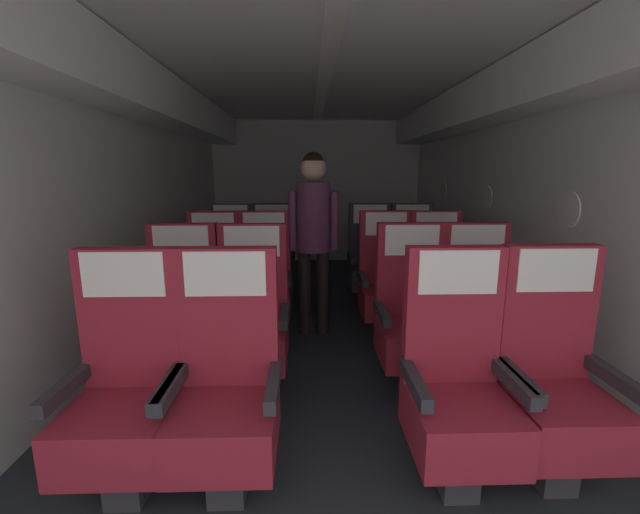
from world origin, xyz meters
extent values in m
cube|color=#23282D|center=(0.00, 3.28, -0.01)|extent=(3.56, 6.96, 0.02)
cube|color=silver|center=(-1.68, 3.28, 1.14)|extent=(0.08, 6.56, 2.27)
cube|color=silver|center=(1.68, 3.28, 1.14)|extent=(0.08, 6.56, 2.27)
cube|color=silver|center=(0.00, 3.28, 2.27)|extent=(3.44, 6.56, 0.06)
cube|color=silver|center=(0.00, 6.58, 1.14)|extent=(3.44, 0.06, 2.27)
cube|color=white|center=(-1.44, 3.28, 2.05)|extent=(0.40, 6.30, 0.36)
cube|color=white|center=(1.44, 3.28, 2.05)|extent=(0.40, 6.30, 0.36)
cube|color=white|center=(0.00, 3.28, 2.23)|extent=(0.12, 5.91, 0.02)
cylinder|color=white|center=(1.64, 2.63, 1.18)|extent=(0.01, 0.26, 0.26)
cylinder|color=white|center=(1.64, 3.94, 1.18)|extent=(0.01, 0.26, 0.26)
cylinder|color=white|center=(1.64, 5.25, 1.18)|extent=(0.01, 0.26, 0.26)
cube|color=#38383D|center=(-0.96, 1.47, 0.11)|extent=(0.16, 0.17, 0.23)
cube|color=maroon|center=(-0.96, 1.47, 0.34)|extent=(0.44, 0.46, 0.23)
cube|color=maroon|center=(-0.96, 1.66, 0.78)|extent=(0.44, 0.08, 0.65)
cube|color=#28282D|center=(-0.75, 1.47, 0.55)|extent=(0.05, 0.39, 0.06)
cube|color=#28282D|center=(-1.17, 1.47, 0.55)|extent=(0.05, 0.39, 0.06)
cube|color=silver|center=(-0.96, 1.61, 1.00)|extent=(0.36, 0.01, 0.20)
cube|color=#38383D|center=(-0.52, 1.46, 0.11)|extent=(0.16, 0.17, 0.23)
cube|color=maroon|center=(-0.52, 1.46, 0.34)|extent=(0.44, 0.46, 0.23)
cube|color=maroon|center=(-0.52, 1.65, 0.78)|extent=(0.44, 0.08, 0.65)
cube|color=#28282D|center=(-0.30, 1.46, 0.55)|extent=(0.05, 0.39, 0.06)
cube|color=#28282D|center=(-0.73, 1.46, 0.55)|extent=(0.05, 0.39, 0.06)
cube|color=silver|center=(-0.52, 1.61, 1.00)|extent=(0.36, 0.01, 0.20)
cube|color=#38383D|center=(0.97, 1.48, 0.11)|extent=(0.16, 0.17, 0.23)
cube|color=maroon|center=(0.97, 1.48, 0.34)|extent=(0.44, 0.46, 0.23)
cube|color=maroon|center=(0.97, 1.67, 0.78)|extent=(0.44, 0.08, 0.65)
cube|color=#28282D|center=(1.19, 1.48, 0.55)|extent=(0.05, 0.39, 0.06)
cube|color=#28282D|center=(0.76, 1.48, 0.55)|extent=(0.05, 0.39, 0.06)
cube|color=silver|center=(0.97, 1.63, 1.00)|extent=(0.36, 0.01, 0.20)
cube|color=#38383D|center=(0.51, 1.46, 0.11)|extent=(0.16, 0.17, 0.23)
cube|color=maroon|center=(0.51, 1.46, 0.34)|extent=(0.44, 0.46, 0.23)
cube|color=maroon|center=(0.51, 1.65, 0.78)|extent=(0.44, 0.08, 0.65)
cube|color=#28282D|center=(0.73, 1.46, 0.55)|extent=(0.05, 0.39, 0.06)
cube|color=#28282D|center=(0.30, 1.46, 0.55)|extent=(0.05, 0.39, 0.06)
cube|color=silver|center=(0.51, 1.61, 1.00)|extent=(0.36, 0.01, 0.20)
cube|color=#38383D|center=(-0.98, 2.36, 0.11)|extent=(0.16, 0.17, 0.23)
cube|color=maroon|center=(-0.98, 2.36, 0.34)|extent=(0.44, 0.46, 0.23)
cube|color=maroon|center=(-0.98, 2.55, 0.78)|extent=(0.44, 0.08, 0.65)
cube|color=#28282D|center=(-0.76, 2.36, 0.55)|extent=(0.05, 0.39, 0.06)
cube|color=#28282D|center=(-1.19, 2.36, 0.55)|extent=(0.05, 0.39, 0.06)
cube|color=silver|center=(-0.98, 2.50, 1.00)|extent=(0.36, 0.01, 0.20)
cube|color=#38383D|center=(-0.51, 2.33, 0.11)|extent=(0.16, 0.17, 0.23)
cube|color=maroon|center=(-0.51, 2.33, 0.34)|extent=(0.44, 0.46, 0.23)
cube|color=maroon|center=(-0.51, 2.52, 0.78)|extent=(0.44, 0.08, 0.65)
cube|color=#28282D|center=(-0.30, 2.33, 0.55)|extent=(0.05, 0.39, 0.06)
cube|color=#28282D|center=(-0.73, 2.33, 0.55)|extent=(0.05, 0.39, 0.06)
cube|color=silver|center=(-0.51, 2.48, 1.00)|extent=(0.36, 0.01, 0.20)
cube|color=#38383D|center=(0.97, 2.34, 0.11)|extent=(0.16, 0.17, 0.23)
cube|color=maroon|center=(0.97, 2.34, 0.34)|extent=(0.44, 0.46, 0.23)
cube|color=maroon|center=(0.97, 2.53, 0.78)|extent=(0.44, 0.08, 0.65)
cube|color=#28282D|center=(1.18, 2.34, 0.55)|extent=(0.05, 0.39, 0.06)
cube|color=#28282D|center=(0.75, 2.34, 0.55)|extent=(0.05, 0.39, 0.06)
cube|color=silver|center=(0.97, 2.49, 1.00)|extent=(0.36, 0.01, 0.20)
cube|color=#38383D|center=(0.53, 2.35, 0.11)|extent=(0.16, 0.17, 0.23)
cube|color=maroon|center=(0.53, 2.35, 0.34)|extent=(0.44, 0.46, 0.23)
cube|color=maroon|center=(0.53, 2.54, 0.78)|extent=(0.44, 0.08, 0.65)
cube|color=#28282D|center=(0.74, 2.35, 0.55)|extent=(0.05, 0.39, 0.06)
cube|color=#28282D|center=(0.32, 2.35, 0.55)|extent=(0.05, 0.39, 0.06)
cube|color=silver|center=(0.53, 2.49, 1.00)|extent=(0.36, 0.01, 0.20)
cube|color=#38383D|center=(-0.96, 3.23, 0.11)|extent=(0.16, 0.17, 0.23)
cube|color=maroon|center=(-0.96, 3.23, 0.34)|extent=(0.44, 0.46, 0.23)
cube|color=maroon|center=(-0.96, 3.42, 0.78)|extent=(0.44, 0.08, 0.65)
cube|color=#28282D|center=(-0.75, 3.23, 0.55)|extent=(0.05, 0.39, 0.06)
cube|color=#28282D|center=(-1.17, 3.23, 0.55)|extent=(0.05, 0.39, 0.06)
cube|color=silver|center=(-0.96, 3.37, 1.00)|extent=(0.36, 0.01, 0.20)
cube|color=#38383D|center=(-0.53, 3.23, 0.11)|extent=(0.16, 0.17, 0.23)
cube|color=maroon|center=(-0.53, 3.23, 0.34)|extent=(0.44, 0.46, 0.23)
cube|color=maroon|center=(-0.53, 3.43, 0.78)|extent=(0.44, 0.08, 0.65)
cube|color=#28282D|center=(-0.32, 3.23, 0.55)|extent=(0.05, 0.39, 0.06)
cube|color=#28282D|center=(-0.74, 3.23, 0.55)|extent=(0.05, 0.39, 0.06)
cube|color=silver|center=(-0.53, 3.38, 1.00)|extent=(0.36, 0.01, 0.20)
cube|color=#38383D|center=(0.96, 3.21, 0.11)|extent=(0.16, 0.17, 0.23)
cube|color=maroon|center=(0.96, 3.21, 0.34)|extent=(0.44, 0.46, 0.23)
cube|color=maroon|center=(0.96, 3.40, 0.78)|extent=(0.44, 0.08, 0.65)
cube|color=#28282D|center=(1.18, 3.21, 0.55)|extent=(0.05, 0.39, 0.06)
cube|color=#28282D|center=(0.75, 3.21, 0.55)|extent=(0.05, 0.39, 0.06)
cube|color=silver|center=(0.96, 3.36, 1.00)|extent=(0.36, 0.01, 0.20)
cube|color=#38383D|center=(0.53, 3.23, 0.11)|extent=(0.16, 0.17, 0.23)
cube|color=maroon|center=(0.53, 3.23, 0.34)|extent=(0.44, 0.46, 0.23)
cube|color=maroon|center=(0.53, 3.42, 0.78)|extent=(0.44, 0.08, 0.65)
cube|color=#28282D|center=(0.74, 3.23, 0.55)|extent=(0.05, 0.39, 0.06)
cube|color=#28282D|center=(0.31, 3.23, 0.55)|extent=(0.05, 0.39, 0.06)
cube|color=silver|center=(0.53, 3.37, 1.00)|extent=(0.36, 0.01, 0.20)
cube|color=#38383D|center=(-0.97, 4.09, 0.11)|extent=(0.16, 0.17, 0.23)
cube|color=#33333D|center=(-0.97, 4.09, 0.34)|extent=(0.44, 0.46, 0.23)
cube|color=#33333D|center=(-0.97, 4.28, 0.78)|extent=(0.44, 0.08, 0.65)
cube|color=#28282D|center=(-0.75, 4.09, 0.55)|extent=(0.05, 0.39, 0.06)
cube|color=#28282D|center=(-1.18, 4.09, 0.55)|extent=(0.05, 0.39, 0.06)
cube|color=silver|center=(-0.97, 4.23, 1.00)|extent=(0.36, 0.01, 0.20)
cube|color=#38383D|center=(-0.53, 4.11, 0.11)|extent=(0.16, 0.17, 0.23)
cube|color=#33333D|center=(-0.53, 4.11, 0.34)|extent=(0.44, 0.46, 0.23)
cube|color=#33333D|center=(-0.53, 4.30, 0.78)|extent=(0.44, 0.08, 0.65)
cube|color=#28282D|center=(-0.32, 4.11, 0.55)|extent=(0.05, 0.39, 0.06)
cube|color=#28282D|center=(-0.74, 4.11, 0.55)|extent=(0.05, 0.39, 0.06)
cube|color=silver|center=(-0.53, 4.26, 1.00)|extent=(0.36, 0.01, 0.20)
cube|color=#38383D|center=(0.98, 4.09, 0.11)|extent=(0.16, 0.17, 0.23)
cube|color=#33333D|center=(0.98, 4.09, 0.34)|extent=(0.44, 0.46, 0.23)
cube|color=#33333D|center=(0.98, 4.28, 0.78)|extent=(0.44, 0.08, 0.65)
cube|color=#28282D|center=(1.19, 4.09, 0.55)|extent=(0.05, 0.39, 0.06)
cube|color=#28282D|center=(0.76, 4.09, 0.55)|extent=(0.05, 0.39, 0.06)
cube|color=silver|center=(0.98, 4.23, 1.00)|extent=(0.36, 0.01, 0.20)
cube|color=#38383D|center=(0.52, 4.09, 0.11)|extent=(0.16, 0.17, 0.23)
cube|color=#33333D|center=(0.52, 4.09, 0.34)|extent=(0.44, 0.46, 0.23)
cube|color=#33333D|center=(0.52, 4.29, 0.78)|extent=(0.44, 0.08, 0.65)
cube|color=#28282D|center=(0.73, 4.09, 0.55)|extent=(0.05, 0.39, 0.06)
cube|color=#28282D|center=(0.31, 4.09, 0.55)|extent=(0.05, 0.39, 0.06)
cube|color=silver|center=(0.52, 4.24, 1.00)|extent=(0.36, 0.01, 0.20)
cylinder|color=black|center=(-0.18, 3.39, 0.38)|extent=(0.11, 0.11, 0.76)
cylinder|color=black|center=(-0.02, 3.39, 0.38)|extent=(0.11, 0.11, 0.76)
cylinder|color=#5B2D4C|center=(-0.10, 3.39, 1.06)|extent=(0.28, 0.28, 0.59)
cylinder|color=#5B2D4C|center=(-0.28, 3.39, 1.03)|extent=(0.07, 0.07, 0.50)
cylinder|color=#5B2D4C|center=(0.08, 3.39, 1.03)|extent=(0.07, 0.07, 0.50)
sphere|color=tan|center=(-0.10, 3.39, 1.47)|extent=(0.21, 0.21, 0.21)
sphere|color=black|center=(-0.10, 3.39, 1.51)|extent=(0.18, 0.18, 0.18)
camera|label=1|loc=(-0.16, -0.14, 1.43)|focal=23.02mm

